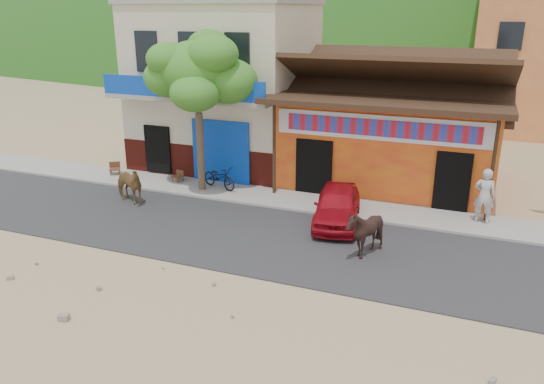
# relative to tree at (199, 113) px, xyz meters

# --- Properties ---
(ground) EXTENTS (120.00, 120.00, 0.00)m
(ground) POSITION_rel_tree_xyz_m (4.60, -5.80, -3.12)
(ground) COLOR #9E825B
(ground) RESTS_ON ground
(road) EXTENTS (60.00, 5.00, 0.04)m
(road) POSITION_rel_tree_xyz_m (4.60, -3.30, -3.10)
(road) COLOR #28282B
(road) RESTS_ON ground
(sidewalk) EXTENTS (60.00, 2.00, 0.12)m
(sidewalk) POSITION_rel_tree_xyz_m (4.60, 0.20, -3.06)
(sidewalk) COLOR gray
(sidewalk) RESTS_ON ground
(dance_club) EXTENTS (8.00, 6.00, 3.60)m
(dance_club) POSITION_rel_tree_xyz_m (6.60, 4.20, -1.32)
(dance_club) COLOR orange
(dance_club) RESTS_ON ground
(cafe_building) EXTENTS (7.00, 6.00, 7.00)m
(cafe_building) POSITION_rel_tree_xyz_m (-0.90, 4.20, 0.38)
(cafe_building) COLOR beige
(cafe_building) RESTS_ON ground
(tree) EXTENTS (3.00, 3.00, 6.00)m
(tree) POSITION_rel_tree_xyz_m (0.00, 0.00, 0.00)
(tree) COLOR #2D721E
(tree) RESTS_ON sidewalk
(cow_tan) EXTENTS (1.79, 1.22, 1.38)m
(cow_tan) POSITION_rel_tree_xyz_m (-1.88, -2.17, -2.39)
(cow_tan) COLOR brown
(cow_tan) RESTS_ON road
(cow_dark) EXTENTS (1.69, 1.62, 1.46)m
(cow_dark) POSITION_rel_tree_xyz_m (7.15, -3.40, -2.35)
(cow_dark) COLOR black
(cow_dark) RESTS_ON road
(red_car) EXTENTS (2.10, 3.82, 1.23)m
(red_car) POSITION_rel_tree_xyz_m (5.78, -1.26, -2.46)
(red_car) COLOR #A20B18
(red_car) RESTS_ON road
(scooter) EXTENTS (1.80, 1.14, 0.89)m
(scooter) POSITION_rel_tree_xyz_m (0.60, 0.33, -2.55)
(scooter) COLOR black
(scooter) RESTS_ON sidewalk
(pedestrian) EXTENTS (0.72, 0.52, 1.85)m
(pedestrian) POSITION_rel_tree_xyz_m (10.27, 0.35, -2.07)
(pedestrian) COLOR #BCBCBC
(pedestrian) RESTS_ON sidewalk
(cafe_chair_left) EXTENTS (0.47, 0.47, 0.83)m
(cafe_chair_left) POSITION_rel_tree_xyz_m (-1.40, 0.48, -2.59)
(cafe_chair_left) COLOR #4D2619
(cafe_chair_left) RESTS_ON sidewalk
(cafe_chair_right) EXTENTS (0.62, 0.62, 0.96)m
(cafe_chair_right) POSITION_rel_tree_xyz_m (-4.40, 0.35, -2.52)
(cafe_chair_right) COLOR #4E291A
(cafe_chair_right) RESTS_ON sidewalk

